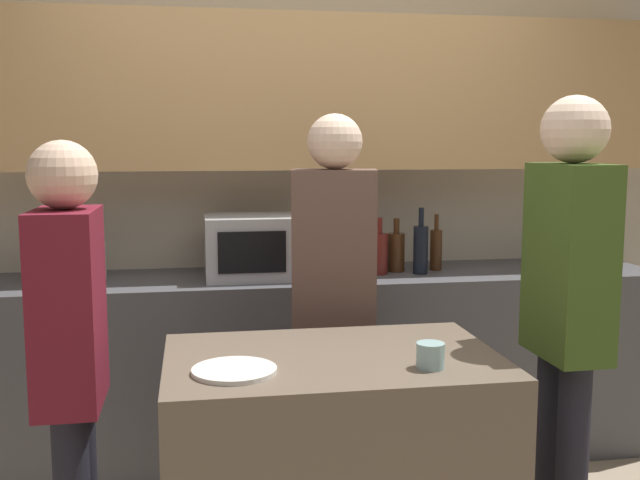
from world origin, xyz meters
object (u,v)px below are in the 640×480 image
object	(u,v)px
toaster	(75,263)
bottle_3	(421,249)
potted_plant	(603,229)
bottle_2	(396,251)
microwave	(259,246)
bottle_1	(379,252)
person_center	(70,351)
bottle_4	(436,249)
person_right	(334,282)
person_left	(567,299)
bottle_0	(352,252)
plate_on_island	(234,370)
cup_0	(430,356)

from	to	relation	value
toaster	bottle_3	bearing A→B (deg)	-1.72
potted_plant	bottle_2	bearing A→B (deg)	178.25
microwave	bottle_1	xyz separation A→B (m)	(0.59, -0.02, -0.04)
bottle_3	person_center	distance (m)	1.91
bottle_4	person_right	xyz separation A→B (m)	(-0.65, -0.65, -0.03)
bottle_4	person_left	xyz separation A→B (m)	(0.05, -1.26, 0.00)
potted_plant	bottle_4	size ratio (longest dim) A/B	1.38
potted_plant	bottle_4	xyz separation A→B (m)	(-0.89, 0.04, -0.09)
toaster	bottle_0	xyz separation A→B (m)	(1.34, 0.11, 0.00)
plate_on_island	person_center	xyz separation A→B (m)	(-0.50, 0.14, 0.04)
bottle_3	potted_plant	bearing A→B (deg)	2.83
potted_plant	bottle_0	bearing A→B (deg)	175.04
bottle_2	plate_on_island	world-z (taller)	bottle_2
cup_0	person_left	size ratio (longest dim) A/B	0.05
bottle_2	toaster	bearing A→B (deg)	-178.76
toaster	microwave	bearing A→B (deg)	-0.10
toaster	bottle_2	bearing A→B (deg)	1.24
toaster	person_right	bearing A→B (deg)	-28.64
bottle_4	person_center	distance (m)	2.05
bottle_3	person_right	bearing A→B (deg)	-134.13
bottle_3	person_right	world-z (taller)	person_right
person_center	person_right	size ratio (longest dim) A/B	0.94
bottle_2	person_right	world-z (taller)	person_right
bottle_3	person_left	distance (m)	1.18
toaster	bottle_2	size ratio (longest dim) A/B	0.96
bottle_0	cup_0	xyz separation A→B (m)	(-0.08, -1.53, -0.10)
cup_0	person_left	distance (m)	0.60
plate_on_island	toaster	bearing A→B (deg)	115.75
cup_0	person_left	world-z (taller)	person_left
microwave	cup_0	world-z (taller)	microwave
person_left	person_center	size ratio (longest dim) A/B	1.09
cup_0	person_left	xyz separation A→B (m)	(0.56, 0.20, 0.12)
potted_plant	person_center	xyz separation A→B (m)	(-2.50, -1.23, -0.19)
bottle_0	bottle_3	world-z (taller)	bottle_3
cup_0	plate_on_island	bearing A→B (deg)	174.86
microwave	toaster	size ratio (longest dim) A/B	2.00
potted_plant	bottle_4	world-z (taller)	potted_plant
person_left	bottle_0	bearing A→B (deg)	19.06
bottle_4	person_right	world-z (taller)	person_right
bottle_3	person_left	bearing A→B (deg)	-82.05
potted_plant	person_left	distance (m)	1.48
bottle_1	cup_0	world-z (taller)	bottle_1
microwave	bottle_3	xyz separation A→B (m)	(0.80, -0.05, -0.02)
bottle_3	cup_0	world-z (taller)	bottle_3
bottle_1	person_center	size ratio (longest dim) A/B	0.18
toaster	plate_on_island	size ratio (longest dim) A/B	1.00
bottle_3	plate_on_island	world-z (taller)	bottle_3
bottle_0	bottle_2	bearing A→B (deg)	-20.86
plate_on_island	person_right	xyz separation A→B (m)	(0.45, 0.76, 0.12)
microwave	potted_plant	bearing A→B (deg)	0.05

